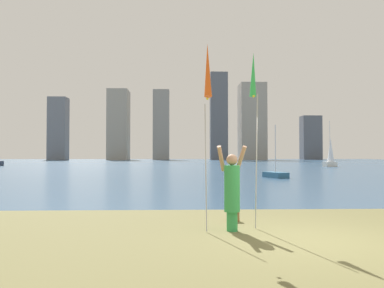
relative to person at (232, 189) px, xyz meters
The scene contains 13 objects.
ground 49.93m from the person, 88.23° to the left, with size 120.00×138.00×0.12m.
person is the anchor object (origin of this frame).
kite_flag_left 2.53m from the person, 141.06° to the right, with size 0.16×1.04×4.03m.
kite_flag_right 2.60m from the person, 36.94° to the left, with size 0.16×0.62×4.06m.
bag 1.44m from the person, 80.55° to the left, with size 0.29×0.16×0.29m.
sailboat_3 19.69m from the person, 72.96° to the left, with size 1.56×2.26×3.79m.
sailboat_5 45.57m from the person, 65.53° to the left, with size 1.85×1.34×6.08m.
skyline_tower_0 108.81m from the person, 109.19° to the left, with size 5.09×4.49×17.90m.
skyline_tower_1 105.47m from the person, 100.20° to the left, with size 5.78×7.62×20.21m.
skyline_tower_2 104.28m from the person, 93.45° to the left, with size 4.69×4.39×20.36m.
skyline_tower_3 103.11m from the person, 84.15° to the left, with size 4.95×3.77×25.24m.
skyline_tower_4 105.05m from the person, 78.82° to the left, with size 7.37×7.63×22.12m.
skyline_tower_5 114.05m from the person, 69.90° to the left, with size 5.75×4.21×13.27m.
Camera 1 is at (-2.72, -7.36, 1.69)m, focal length 35.88 mm.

